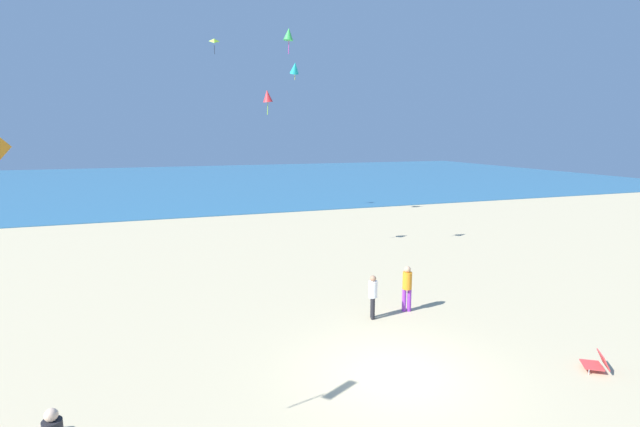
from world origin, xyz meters
The scene contains 9 objects.
ground_plane centered at (0.00, 10.00, 0.00)m, with size 120.00×120.00×0.00m, color #C6B58C.
ocean_water centered at (0.00, 56.55, 0.03)m, with size 120.00×60.00×0.05m, color teal.
beach_chair_near_camera centered at (5.12, -1.61, 0.23)m, with size 0.82×0.82×0.52m.
person_0 centered at (1.08, 3.77, 0.88)m, with size 0.38×0.38×1.53m.
person_3 centered at (2.53, 3.97, 0.96)m, with size 0.41×0.41×1.67m.
kite_lime centered at (-0.96, 26.00, 12.95)m, with size 0.61×0.50×1.16m.
kite_green centered at (0.55, 11.96, 10.86)m, with size 0.52×0.48×1.18m.
kite_teal centered at (4.24, 23.24, 10.92)m, with size 0.65×0.89×1.31m.
kite_red centered at (-0.14, 13.49, 8.15)m, with size 0.68×0.65×1.23m.
Camera 1 is at (-5.91, -10.34, 6.28)m, focal length 26.78 mm.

